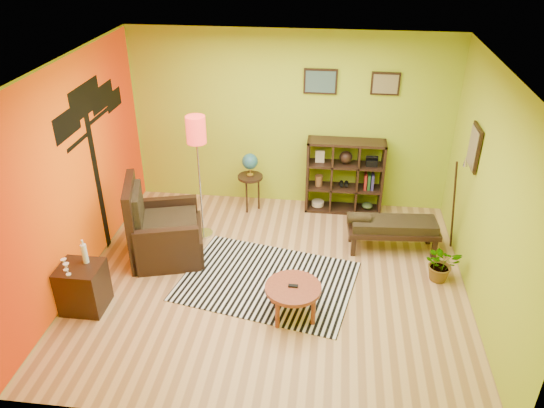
# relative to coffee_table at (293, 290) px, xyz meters

# --- Properties ---
(ground) EXTENTS (5.00, 5.00, 0.00)m
(ground) POSITION_rel_coffee_table_xyz_m (-0.32, 0.61, -0.35)
(ground) COLOR tan
(ground) RESTS_ON ground
(room_shell) EXTENTS (5.04, 4.54, 2.82)m
(room_shell) POSITION_rel_coffee_table_xyz_m (-0.42, 0.63, 1.45)
(room_shell) COLOR #A2BE24
(room_shell) RESTS_ON ground
(zebra_rug) EXTENTS (2.47, 1.98, 0.01)m
(zebra_rug) POSITION_rel_coffee_table_xyz_m (-0.39, 0.60, -0.35)
(zebra_rug) COLOR silver
(zebra_rug) RESTS_ON ground
(coffee_table) EXTENTS (0.67, 0.67, 0.43)m
(coffee_table) POSITION_rel_coffee_table_xyz_m (0.00, 0.00, 0.00)
(coffee_table) COLOR brown
(coffee_table) RESTS_ON ground
(armchair) EXTENTS (1.17, 1.17, 1.16)m
(armchair) POSITION_rel_coffee_table_xyz_m (-1.91, 1.02, -0.00)
(armchair) COLOR black
(armchair) RESTS_ON ground
(side_cabinet) EXTENTS (0.51, 0.46, 0.92)m
(side_cabinet) POSITION_rel_coffee_table_xyz_m (-2.52, -0.18, -0.05)
(side_cabinet) COLOR black
(side_cabinet) RESTS_ON ground
(floor_lamp) EXTENTS (0.28, 0.28, 1.86)m
(floor_lamp) POSITION_rel_coffee_table_xyz_m (-1.49, 1.62, 1.15)
(floor_lamp) COLOR silver
(floor_lamp) RESTS_ON ground
(globe_table) EXTENTS (0.40, 0.40, 0.97)m
(globe_table) POSITION_rel_coffee_table_xyz_m (-0.90, 2.48, 0.38)
(globe_table) COLOR black
(globe_table) RESTS_ON ground
(cube_shelf) EXTENTS (1.20, 0.35, 1.20)m
(cube_shelf) POSITION_rel_coffee_table_xyz_m (0.59, 2.64, 0.25)
(cube_shelf) COLOR black
(cube_shelf) RESTS_ON ground
(bench) EXTENTS (1.31, 0.55, 0.59)m
(bench) POSITION_rel_coffee_table_xyz_m (1.25, 1.57, 0.02)
(bench) COLOR black
(bench) RESTS_ON ground
(potted_plant) EXTENTS (0.49, 0.54, 0.39)m
(potted_plant) POSITION_rel_coffee_table_xyz_m (1.86, 0.92, -0.16)
(potted_plant) COLOR #26661E
(potted_plant) RESTS_ON ground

